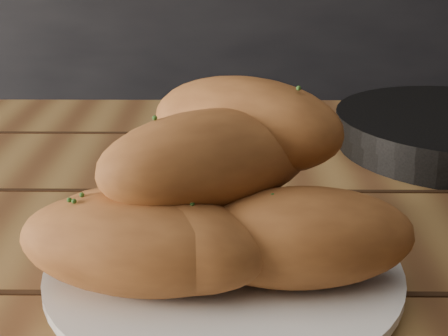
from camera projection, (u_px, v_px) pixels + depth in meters
counter at (69, 139)px, 1.78m from camera, size 2.80×0.60×0.90m
table at (272, 319)px, 0.60m from camera, size 1.53×0.96×0.75m
plate at (224, 272)px, 0.49m from camera, size 0.28×0.28×0.02m
bread_rolls at (210, 199)px, 0.47m from camera, size 0.29×0.24×0.14m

